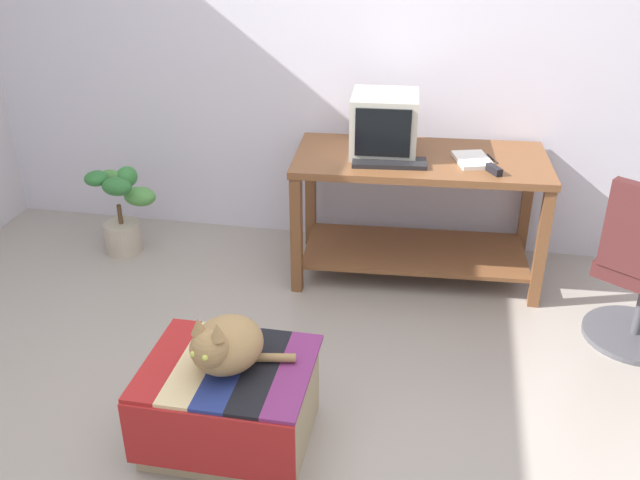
{
  "coord_description": "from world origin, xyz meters",
  "views": [
    {
      "loc": [
        0.59,
        -2.13,
        2.11
      ],
      "look_at": [
        0.02,
        0.85,
        0.55
      ],
      "focal_mm": 39.44,
      "sensor_mm": 36.0,
      "label": 1
    }
  ],
  "objects_px": {
    "book": "(473,160)",
    "tv_monitor": "(384,125)",
    "keyboard": "(389,163)",
    "cat": "(225,345)",
    "stapler": "(494,170)",
    "ottoman_with_blanket": "(230,402)",
    "desk": "(418,195)",
    "potted_plant": "(122,209)"
  },
  "relations": [
    {
      "from": "desk",
      "to": "cat",
      "type": "height_order",
      "value": "desk"
    },
    {
      "from": "cat",
      "to": "stapler",
      "type": "height_order",
      "value": "stapler"
    },
    {
      "from": "desk",
      "to": "potted_plant",
      "type": "relative_size",
      "value": 2.58
    },
    {
      "from": "ottoman_with_blanket",
      "to": "desk",
      "type": "bearing_deg",
      "value": 67.52
    },
    {
      "from": "book",
      "to": "stapler",
      "type": "height_order",
      "value": "stapler"
    },
    {
      "from": "book",
      "to": "cat",
      "type": "bearing_deg",
      "value": -137.38
    },
    {
      "from": "desk",
      "to": "cat",
      "type": "distance_m",
      "value": 1.72
    },
    {
      "from": "potted_plant",
      "to": "stapler",
      "type": "height_order",
      "value": "stapler"
    },
    {
      "from": "cat",
      "to": "potted_plant",
      "type": "distance_m",
      "value": 1.92
    },
    {
      "from": "desk",
      "to": "tv_monitor",
      "type": "xyz_separation_m",
      "value": [
        -0.21,
        0.02,
        0.4
      ]
    },
    {
      "from": "desk",
      "to": "book",
      "type": "height_order",
      "value": "book"
    },
    {
      "from": "desk",
      "to": "cat",
      "type": "bearing_deg",
      "value": -115.91
    },
    {
      "from": "keyboard",
      "to": "ottoman_with_blanket",
      "type": "distance_m",
      "value": 1.59
    },
    {
      "from": "desk",
      "to": "potted_plant",
      "type": "height_order",
      "value": "desk"
    },
    {
      "from": "book",
      "to": "tv_monitor",
      "type": "bearing_deg",
      "value": 157.13
    },
    {
      "from": "desk",
      "to": "book",
      "type": "relative_size",
      "value": 5.66
    },
    {
      "from": "ottoman_with_blanket",
      "to": "cat",
      "type": "relative_size",
      "value": 1.56
    },
    {
      "from": "ottoman_with_blanket",
      "to": "book",
      "type": "bearing_deg",
      "value": 58.82
    },
    {
      "from": "keyboard",
      "to": "book",
      "type": "bearing_deg",
      "value": 10.17
    },
    {
      "from": "keyboard",
      "to": "tv_monitor",
      "type": "bearing_deg",
      "value": 100.14
    },
    {
      "from": "tv_monitor",
      "to": "keyboard",
      "type": "distance_m",
      "value": 0.24
    },
    {
      "from": "tv_monitor",
      "to": "potted_plant",
      "type": "height_order",
      "value": "tv_monitor"
    },
    {
      "from": "keyboard",
      "to": "cat",
      "type": "relative_size",
      "value": 0.92
    },
    {
      "from": "stapler",
      "to": "tv_monitor",
      "type": "bearing_deg",
      "value": 130.13
    },
    {
      "from": "book",
      "to": "ottoman_with_blanket",
      "type": "relative_size",
      "value": 0.38
    },
    {
      "from": "cat",
      "to": "keyboard",
      "type": "bearing_deg",
      "value": 86.52
    },
    {
      "from": "tv_monitor",
      "to": "cat",
      "type": "height_order",
      "value": "tv_monitor"
    },
    {
      "from": "desk",
      "to": "tv_monitor",
      "type": "distance_m",
      "value": 0.45
    },
    {
      "from": "book",
      "to": "cat",
      "type": "xyz_separation_m",
      "value": [
        -0.93,
        -1.56,
        -0.26
      ]
    },
    {
      "from": "stapler",
      "to": "book",
      "type": "bearing_deg",
      "value": 94.8
    },
    {
      "from": "tv_monitor",
      "to": "ottoman_with_blanket",
      "type": "relative_size",
      "value": 0.58
    },
    {
      "from": "cat",
      "to": "stapler",
      "type": "distance_m",
      "value": 1.77
    },
    {
      "from": "desk",
      "to": "ottoman_with_blanket",
      "type": "distance_m",
      "value": 1.73
    },
    {
      "from": "stapler",
      "to": "ottoman_with_blanket",
      "type": "bearing_deg",
      "value": -157.99
    },
    {
      "from": "desk",
      "to": "keyboard",
      "type": "height_order",
      "value": "keyboard"
    },
    {
      "from": "tv_monitor",
      "to": "stapler",
      "type": "height_order",
      "value": "tv_monitor"
    },
    {
      "from": "desk",
      "to": "cat",
      "type": "relative_size",
      "value": 3.31
    },
    {
      "from": "cat",
      "to": "stapler",
      "type": "relative_size",
      "value": 3.96
    },
    {
      "from": "tv_monitor",
      "to": "book",
      "type": "xyz_separation_m",
      "value": [
        0.5,
        -0.05,
        -0.15
      ]
    },
    {
      "from": "book",
      "to": "potted_plant",
      "type": "xyz_separation_m",
      "value": [
        -2.09,
        -0.04,
        -0.46
      ]
    },
    {
      "from": "tv_monitor",
      "to": "book",
      "type": "bearing_deg",
      "value": -10.04
    },
    {
      "from": "tv_monitor",
      "to": "ottoman_with_blanket",
      "type": "bearing_deg",
      "value": -109.03
    }
  ]
}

